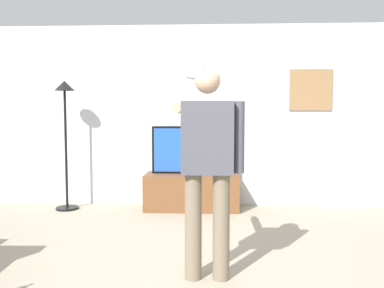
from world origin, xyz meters
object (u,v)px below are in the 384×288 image
tv_stand (192,192)px  wall_clock (193,66)px  floor_lamp (65,118)px  person_standing_nearer_lamp (207,160)px  television (192,150)px  framed_picture (311,90)px

tv_stand → wall_clock: size_ratio=3.96×
floor_lamp → person_standing_nearer_lamp: 3.12m
tv_stand → television: television is taller
television → floor_lamp: 1.87m
framed_picture → floor_lamp: 3.59m
television → person_standing_nearer_lamp: person_standing_nearer_lamp is taller
person_standing_nearer_lamp → framed_picture: bearing=61.0°
tv_stand → floor_lamp: 2.10m
tv_stand → framed_picture: (1.74, 0.30, 1.48)m
tv_stand → framed_picture: bearing=9.6°
television → framed_picture: size_ratio=1.86×
wall_clock → floor_lamp: 2.00m
television → wall_clock: size_ratio=3.41×
television → tv_stand: bearing=-90.0°
floor_lamp → framed_picture: bearing=6.2°
tv_stand → person_standing_nearer_lamp: (0.24, -2.42, 0.73)m
tv_stand → wall_clock: bearing=90.0°
television → framed_picture: bearing=8.1°
tv_stand → person_standing_nearer_lamp: size_ratio=0.77×
tv_stand → wall_clock: wall_clock is taller
tv_stand → wall_clock: 1.85m
wall_clock → framed_picture: (1.74, 0.00, -0.35)m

